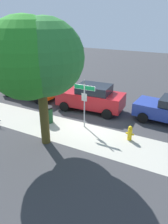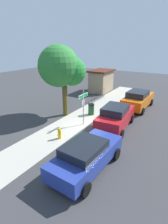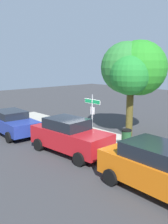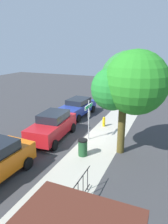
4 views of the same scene
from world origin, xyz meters
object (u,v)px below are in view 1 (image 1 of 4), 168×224
(shade_tree, at_px, (36,59))
(car_red, at_px, (91,97))
(trash_bin, at_px, (48,114))
(street_sign, at_px, (84,96))
(fire_hydrant, at_px, (130,133))
(car_orange, at_px, (31,86))

(shade_tree, distance_m, car_red, 5.95)
(trash_bin, bearing_deg, shade_tree, 121.28)
(shade_tree, bearing_deg, street_sign, -107.01)
(shade_tree, height_order, trash_bin, shade_tree)
(shade_tree, distance_m, fire_hydrant, 5.71)
(car_orange, bearing_deg, car_red, 179.95)
(car_red, height_order, fire_hydrant, car_red)
(fire_hydrant, height_order, trash_bin, trash_bin)
(shade_tree, bearing_deg, trash_bin, -58.72)
(car_red, distance_m, fire_hydrant, 4.31)
(car_orange, relative_size, trash_bin, 4.75)
(street_sign, distance_m, shade_tree, 3.62)
(car_orange, bearing_deg, street_sign, 159.26)
(street_sign, distance_m, fire_hydrant, 3.07)
(car_red, xyz_separation_m, trash_bin, (1.38, 2.83, -0.40))
(street_sign, relative_size, car_red, 0.61)
(street_sign, height_order, trash_bin, street_sign)
(car_orange, distance_m, fire_hydrant, 9.13)
(street_sign, bearing_deg, car_red, -72.10)
(car_red, relative_size, trash_bin, 4.54)
(car_red, height_order, trash_bin, car_red)
(street_sign, distance_m, car_orange, 6.57)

